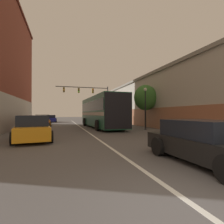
{
  "coord_description": "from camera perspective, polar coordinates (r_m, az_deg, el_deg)",
  "views": [
    {
      "loc": [
        -2.17,
        -2.28,
        1.56
      ],
      "look_at": [
        2.83,
        14.82,
        1.72
      ],
      "focal_mm": 28.0,
      "sensor_mm": 36.0,
      "label": 1
    }
  ],
  "objects": [
    {
      "name": "ground_plane",
      "position": [
        3.51,
        27.32,
        -26.83
      ],
      "size": [
        160.0,
        160.0,
        0.0
      ],
      "primitive_type": "plane",
      "color": "#565454"
    },
    {
      "name": "lane_center_line",
      "position": [
        17.82,
        -9.28,
        -5.53
      ],
      "size": [
        0.14,
        42.68,
        0.01
      ],
      "color": "silver",
      "rests_on": "ground_plane"
    },
    {
      "name": "building_right_storefront",
      "position": [
        24.75,
        18.02,
        3.35
      ],
      "size": [
        8.93,
        27.27,
        6.2
      ],
      "color": "#B7B2A3",
      "rests_on": "ground_plane"
    },
    {
      "name": "bus",
      "position": [
        19.39,
        -3.56,
        0.44
      ],
      "size": [
        3.11,
        11.01,
        3.36
      ],
      "rotation": [
        0.0,
        0.0,
        1.61
      ],
      "color": "#145133",
      "rests_on": "ground_plane"
    },
    {
      "name": "hatchback_foreground",
      "position": [
        6.34,
        28.77,
        -8.73
      ],
      "size": [
        2.16,
        4.59,
        1.35
      ],
      "rotation": [
        0.0,
        0.0,
        1.58
      ],
      "color": "black",
      "rests_on": "ground_plane"
    },
    {
      "name": "parked_car_left_near",
      "position": [
        11.08,
        -24.49,
        -4.98
      ],
      "size": [
        2.41,
        4.26,
        1.46
      ],
      "rotation": [
        0.0,
        0.0,
        1.71
      ],
      "color": "orange",
      "rests_on": "ground_plane"
    },
    {
      "name": "parked_car_left_mid",
      "position": [
        22.54,
        -21.92,
        -2.73
      ],
      "size": [
        2.35,
        4.74,
        1.43
      ],
      "rotation": [
        0.0,
        0.0,
        1.71
      ],
      "color": "orange",
      "rests_on": "ground_plane"
    },
    {
      "name": "parked_car_left_far",
      "position": [
        33.93,
        -19.45,
        -2.06
      ],
      "size": [
        2.31,
        4.49,
        1.31
      ],
      "rotation": [
        0.0,
        0.0,
        1.7
      ],
      "color": "navy",
      "rests_on": "ground_plane"
    },
    {
      "name": "parked_car_left_distant",
      "position": [
        16.78,
        -23.94,
        -3.66
      ],
      "size": [
        2.38,
        4.29,
        1.3
      ],
      "rotation": [
        0.0,
        0.0,
        1.49
      ],
      "color": "red",
      "rests_on": "ground_plane"
    },
    {
      "name": "traffic_signal_gantry",
      "position": [
        29.49,
        -6.97,
        5.48
      ],
      "size": [
        8.62,
        0.36,
        6.2
      ],
      "color": "#333338",
      "rests_on": "ground_plane"
    },
    {
      "name": "street_lamp",
      "position": [
        17.4,
        10.82,
        2.49
      ],
      "size": [
        0.33,
        0.33,
        4.1
      ],
      "color": "black",
      "rests_on": "ground_plane"
    },
    {
      "name": "street_tree_near",
      "position": [
        19.44,
        10.85,
        4.61
      ],
      "size": [
        2.52,
        2.27,
        4.69
      ],
      "color": "#3D2D1E",
      "rests_on": "ground_plane"
    }
  ]
}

